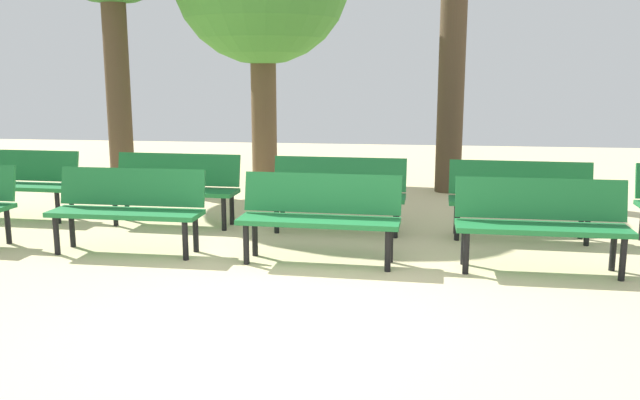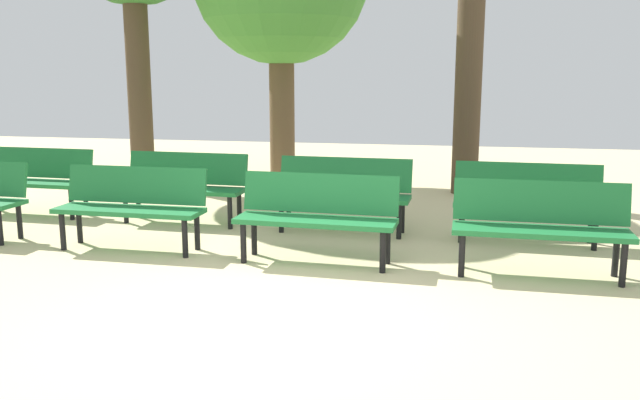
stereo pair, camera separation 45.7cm
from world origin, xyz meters
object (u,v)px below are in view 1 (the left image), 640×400
(bench_r0_c2, at_px, (320,212))
(bench_r0_c3, at_px, (541,219))
(bench_r0_c1, at_px, (128,205))
(bench_r1_c3, at_px, (520,195))
(tree_0, at_px, (451,80))
(bench_r1_c1, at_px, (175,184))
(bench_r1_c0, at_px, (17,180))
(bench_r1_c2, at_px, (338,189))

(bench_r0_c2, distance_m, bench_r0_c3, 2.13)
(bench_r0_c1, distance_m, bench_r0_c3, 4.18)
(bench_r0_c3, height_order, bench_r1_c3, same)
(bench_r0_c1, relative_size, tree_0, 0.46)
(bench_r1_c3, bearing_deg, bench_r1_c1, 179.95)
(bench_r0_c1, bearing_deg, bench_r0_c3, -0.92)
(bench_r0_c2, height_order, bench_r0_c3, same)
(bench_r1_c1, distance_m, bench_r1_c3, 4.15)
(bench_r0_c1, distance_m, bench_r1_c3, 4.34)
(bench_r0_c1, distance_m, bench_r0_c2, 2.06)
(bench_r1_c0, relative_size, bench_r1_c2, 1.00)
(bench_r0_c3, xyz_separation_m, bench_r1_c1, (-4.14, 1.44, 0.00))
(bench_r0_c3, height_order, bench_r1_c1, same)
(bench_r0_c2, relative_size, bench_r1_c2, 1.00)
(bench_r0_c1, height_order, bench_r0_c2, same)
(tree_0, bearing_deg, bench_r1_c3, -77.70)
(bench_r0_c1, bearing_deg, bench_r1_c3, 16.18)
(bench_r0_c1, bearing_deg, bench_r1_c0, 147.38)
(bench_r0_c2, bearing_deg, bench_r1_c2, 90.70)
(bench_r1_c2, bearing_deg, bench_r1_c1, 179.18)
(bench_r1_c2, bearing_deg, bench_r0_c1, -147.84)
(bench_r1_c2, bearing_deg, bench_r0_c2, -89.89)
(bench_r1_c3, relative_size, tree_0, 0.46)
(bench_r0_c1, bearing_deg, bench_r1_c1, 89.02)
(bench_r0_c3, distance_m, bench_r1_c3, 1.28)
(bench_r1_c0, bearing_deg, bench_r0_c2, -17.64)
(bench_r1_c0, relative_size, bench_r1_c1, 1.00)
(bench_r1_c1, relative_size, bench_r1_c2, 1.00)
(bench_r1_c2, height_order, tree_0, tree_0)
(bench_r1_c0, distance_m, tree_0, 6.42)
(bench_r1_c1, bearing_deg, bench_r0_c1, -89.53)
(bench_r0_c2, relative_size, bench_r1_c3, 1.00)
(bench_r1_c0, xyz_separation_m, bench_r1_c1, (2.17, -0.08, 0.00))
(bench_r1_c2, height_order, bench_r1_c3, same)
(tree_0, bearing_deg, bench_r0_c3, -81.39)
(tree_0, bearing_deg, bench_r0_c2, -109.25)
(bench_r0_c1, xyz_separation_m, bench_r1_c1, (0.04, 1.32, 0.00))
(bench_r1_c0, height_order, bench_r1_c2, same)
(bench_r0_c1, height_order, bench_r1_c2, same)
(bench_r0_c3, bearing_deg, bench_r1_c1, 161.80)
(bench_r0_c3, bearing_deg, bench_r1_c2, 148.16)
(bench_r1_c0, height_order, bench_r1_c1, same)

